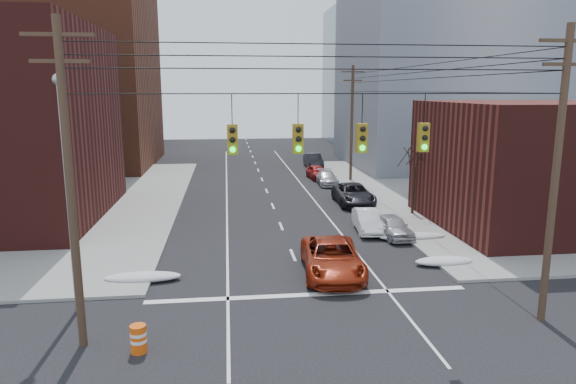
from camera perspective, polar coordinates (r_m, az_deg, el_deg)
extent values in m
plane|color=black|center=(16.97, 6.05, -19.70)|extent=(160.00, 160.00, 0.00)
cube|color=gray|center=(51.89, 29.17, 0.23)|extent=(40.00, 40.00, 0.15)
cube|color=brown|center=(65.79, -26.07, 15.64)|extent=(24.00, 20.00, 30.00)
cube|color=#451714|center=(91.06, -21.46, 8.78)|extent=(22.00, 18.00, 12.00)
cube|color=gray|center=(63.58, 17.28, 14.18)|extent=(22.00, 20.00, 25.00)
cube|color=gray|center=(88.54, 11.48, 12.51)|extent=(20.00, 18.00, 22.00)
cube|color=#451714|center=(37.28, 28.31, 2.64)|extent=(16.00, 12.00, 8.00)
cylinder|color=#473323|center=(18.19, -23.01, 0.18)|extent=(0.28, 0.28, 11.00)
cube|color=#473323|center=(17.99, -24.24, 15.69)|extent=(2.20, 0.12, 0.12)
cube|color=#473323|center=(17.93, -24.03, 13.15)|extent=(1.80, 0.12, 0.12)
cylinder|color=#473323|center=(21.13, 27.55, 1.22)|extent=(0.28, 0.28, 11.00)
cube|color=#473323|center=(20.95, 28.80, 14.53)|extent=(2.20, 0.12, 0.12)
cube|color=#473323|center=(20.90, 28.59, 12.36)|extent=(1.80, 0.12, 0.12)
cylinder|color=#473323|center=(49.71, 7.09, 7.46)|extent=(0.28, 0.28, 11.00)
cube|color=#473323|center=(49.64, 7.23, 13.11)|extent=(2.20, 0.12, 0.12)
cube|color=#473323|center=(49.62, 7.21, 12.19)|extent=(1.80, 0.12, 0.12)
cylinder|color=black|center=(17.50, 4.44, 10.85)|extent=(17.00, 0.04, 0.04)
cylinder|color=black|center=(17.18, -6.26, 9.15)|extent=(0.03, 0.03, 1.00)
cube|color=olive|center=(17.24, -6.19, 5.82)|extent=(0.35, 0.30, 1.00)
sphere|color=black|center=(17.04, -6.20, 6.84)|extent=(0.20, 0.20, 0.20)
sphere|color=black|center=(17.07, -6.18, 5.77)|extent=(0.20, 0.20, 0.20)
sphere|color=#0CE526|center=(17.10, -6.16, 4.70)|extent=(0.20, 0.20, 0.20)
cylinder|color=black|center=(17.34, 1.13, 9.23)|extent=(0.03, 0.03, 1.00)
cube|color=olive|center=(17.41, 1.11, 5.94)|extent=(0.35, 0.30, 1.00)
sphere|color=black|center=(17.21, 1.20, 6.95)|extent=(0.20, 0.20, 0.20)
sphere|color=black|center=(17.24, 1.19, 5.88)|extent=(0.20, 0.20, 0.20)
sphere|color=#0CE526|center=(17.27, 1.19, 4.83)|extent=(0.20, 0.20, 0.20)
cylinder|color=black|center=(17.78, 8.26, 9.17)|extent=(0.03, 0.03, 1.00)
cube|color=olive|center=(17.84, 8.17, 5.96)|extent=(0.35, 0.30, 1.00)
sphere|color=black|center=(17.65, 8.34, 6.94)|extent=(0.20, 0.20, 0.20)
sphere|color=black|center=(17.68, 8.31, 5.90)|extent=(0.20, 0.20, 0.20)
sphere|color=#0CE526|center=(17.71, 8.28, 4.87)|extent=(0.20, 0.20, 0.20)
cylinder|color=black|center=(18.47, 14.95, 8.98)|extent=(0.03, 0.03, 1.00)
cube|color=olive|center=(18.53, 14.79, 5.89)|extent=(0.35, 0.30, 1.00)
sphere|color=black|center=(18.35, 15.03, 6.83)|extent=(0.20, 0.20, 0.20)
sphere|color=black|center=(18.37, 14.98, 5.84)|extent=(0.20, 0.20, 0.20)
sphere|color=#0CE526|center=(18.40, 14.93, 4.85)|extent=(0.20, 0.20, 0.20)
cylinder|color=gray|center=(21.49, -23.19, -0.97)|extent=(0.18, 0.18, 9.00)
sphere|color=gray|center=(21.07, -24.17, 11.35)|extent=(0.44, 0.44, 0.44)
cylinder|color=black|center=(37.21, 13.75, 0.14)|extent=(0.20, 0.20, 3.50)
cylinder|color=black|center=(37.09, 14.41, 3.71)|extent=(0.27, 0.82, 1.19)
cylinder|color=black|center=(37.44, 13.94, 3.94)|extent=(1.17, 0.54, 1.38)
cylinder|color=black|center=(37.37, 12.91, 4.02)|extent=(1.44, 1.00, 1.48)
cylinder|color=black|center=(36.76, 13.30, 3.70)|extent=(0.17, 0.84, 1.19)
cylinder|color=black|center=(36.29, 13.49, 3.73)|extent=(0.82, 0.99, 1.40)
cylinder|color=black|center=(36.06, 14.50, 3.69)|extent=(1.74, 0.21, 1.43)
cylinder|color=black|center=(36.75, 14.52, 3.64)|extent=(0.48, 0.73, 1.20)
ellipsoid|color=silver|center=(25.00, -15.82, -9.08)|extent=(3.50, 1.08, 0.42)
ellipsoid|color=silver|center=(27.36, 16.94, -7.36)|extent=(3.00, 1.08, 0.42)
ellipsoid|color=silver|center=(31.34, 13.65, -4.82)|extent=(4.00, 1.08, 0.42)
imported|color=maroon|center=(24.87, 4.92, -7.29)|extent=(3.18, 6.11, 1.64)
imported|color=#BAB9BF|center=(31.55, 11.53, -3.75)|extent=(1.94, 4.06, 1.34)
imported|color=white|center=(32.50, 8.87, -3.18)|extent=(1.84, 4.30, 1.38)
imported|color=black|center=(40.08, 7.29, -0.24)|extent=(2.74, 5.75, 1.58)
imported|color=#A8A7AC|center=(48.14, 4.36, 1.55)|extent=(1.92, 4.39, 1.26)
imported|color=maroon|center=(51.34, 3.24, 2.23)|extent=(1.95, 4.12, 1.36)
imported|color=black|center=(58.86, 2.83, 3.50)|extent=(1.70, 4.81, 1.58)
imported|color=white|center=(37.55, -25.77, -2.10)|extent=(3.92, 1.89, 1.24)
imported|color=#ABABAF|center=(40.63, -24.67, -0.89)|extent=(5.80, 3.92, 1.48)
imported|color=black|center=(42.09, -25.22, -0.71)|extent=(4.60, 2.86, 1.24)
imported|color=#AFAFB4|center=(47.27, -25.73, 0.51)|extent=(4.10, 2.05, 1.34)
cylinder|color=#E3500B|center=(18.65, -16.28, -15.40)|extent=(0.60, 0.60, 0.97)
cylinder|color=white|center=(18.57, -16.31, -14.86)|extent=(0.61, 0.61, 0.12)
cylinder|color=white|center=(18.67, -16.27, -15.53)|extent=(0.61, 0.61, 0.12)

